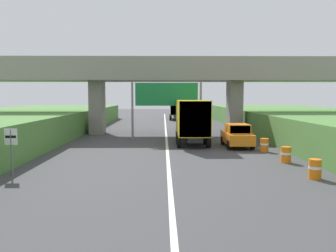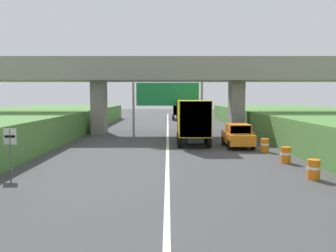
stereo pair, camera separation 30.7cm
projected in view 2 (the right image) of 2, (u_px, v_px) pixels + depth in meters
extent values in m
cube|color=white|center=(168.00, 142.00, 28.24)|extent=(0.20, 91.45, 0.01)
cube|color=gray|center=(168.00, 76.00, 34.15)|extent=(40.00, 4.80, 1.10)
cube|color=gray|center=(168.00, 62.00, 31.84)|extent=(40.00, 0.36, 1.10)
cube|color=gray|center=(168.00, 66.00, 36.26)|extent=(40.00, 0.36, 1.10)
cube|color=gray|center=(100.00, 107.00, 34.43)|extent=(1.30, 2.20, 5.26)
cube|color=gray|center=(237.00, 107.00, 34.41)|extent=(1.30, 2.20, 5.26)
cylinder|color=slate|center=(134.00, 111.00, 28.60)|extent=(0.18, 0.18, 4.96)
cylinder|color=slate|center=(202.00, 111.00, 28.59)|extent=(0.18, 0.18, 4.96)
cube|color=#167238|center=(168.00, 94.00, 28.47)|extent=(5.20, 0.12, 1.90)
cube|color=white|center=(168.00, 94.00, 28.46)|extent=(4.89, 0.01, 1.67)
cylinder|color=slate|center=(11.00, 152.00, 16.18)|extent=(0.08, 0.08, 2.20)
cube|color=white|center=(11.00, 136.00, 16.10)|extent=(0.60, 0.03, 0.76)
cube|color=black|center=(10.00, 137.00, 16.08)|extent=(0.50, 0.01, 0.12)
cube|color=black|center=(192.00, 135.00, 27.42)|extent=(1.10, 7.30, 0.36)
cube|color=gold|center=(190.00, 118.00, 29.90)|extent=(2.10, 2.10, 2.10)
cube|color=#2D3842|center=(190.00, 114.00, 30.89)|extent=(1.89, 0.06, 0.90)
cube|color=gold|center=(194.00, 117.00, 26.25)|extent=(2.30, 5.20, 2.60)
cube|color=#A88D16|center=(196.00, 119.00, 23.67)|extent=(2.21, 0.04, 2.50)
cylinder|color=black|center=(179.00, 134.00, 30.03)|extent=(0.30, 0.96, 0.96)
cylinder|color=black|center=(201.00, 134.00, 30.02)|extent=(0.30, 0.96, 0.96)
cylinder|color=black|center=(180.00, 141.00, 24.96)|extent=(0.30, 0.96, 0.96)
cylinder|color=black|center=(210.00, 141.00, 24.96)|extent=(0.30, 0.96, 0.96)
cylinder|color=black|center=(179.00, 138.00, 26.65)|extent=(0.30, 0.96, 0.96)
cylinder|color=black|center=(207.00, 138.00, 26.65)|extent=(0.30, 0.96, 0.96)
cube|color=black|center=(180.00, 115.00, 55.78)|extent=(1.10, 7.30, 0.36)
cube|color=black|center=(180.00, 107.00, 58.26)|extent=(2.10, 2.10, 2.10)
cube|color=#2D3842|center=(180.00, 105.00, 59.25)|extent=(1.89, 0.06, 0.90)
cube|color=#B7B7B2|center=(180.00, 106.00, 54.60)|extent=(2.30, 5.20, 2.60)
cube|color=gray|center=(181.00, 107.00, 52.03)|extent=(2.21, 0.04, 2.50)
cylinder|color=black|center=(174.00, 116.00, 58.38)|extent=(0.30, 0.96, 0.96)
cylinder|color=black|center=(185.00, 116.00, 58.38)|extent=(0.30, 0.96, 0.96)
cylinder|color=black|center=(174.00, 117.00, 53.32)|extent=(0.30, 0.96, 0.96)
cylinder|color=black|center=(188.00, 117.00, 53.32)|extent=(0.30, 0.96, 0.96)
cylinder|color=black|center=(174.00, 117.00, 55.01)|extent=(0.30, 0.96, 0.96)
cylinder|color=black|center=(187.00, 117.00, 55.00)|extent=(0.30, 0.96, 0.96)
cube|color=orange|center=(238.00, 138.00, 25.21)|extent=(1.76, 4.10, 0.76)
cube|color=orange|center=(239.00, 128.00, 25.00)|extent=(1.56, 1.90, 0.64)
cube|color=#2D3842|center=(241.00, 130.00, 24.08)|extent=(1.44, 0.06, 0.54)
cylinder|color=black|center=(224.00, 141.00, 26.51)|extent=(0.22, 0.64, 0.64)
cylinder|color=black|center=(245.00, 141.00, 26.51)|extent=(0.22, 0.64, 0.64)
cylinder|color=black|center=(230.00, 145.00, 23.98)|extent=(0.22, 0.64, 0.64)
cylinder|color=black|center=(253.00, 145.00, 23.97)|extent=(0.22, 0.64, 0.64)
cylinder|color=orange|center=(314.00, 169.00, 15.41)|extent=(0.56, 0.56, 0.90)
cylinder|color=white|center=(314.00, 168.00, 15.40)|extent=(0.57, 0.57, 0.12)
cylinder|color=orange|center=(286.00, 155.00, 19.23)|extent=(0.56, 0.56, 0.90)
cylinder|color=white|center=(286.00, 154.00, 19.22)|extent=(0.57, 0.57, 0.12)
cylinder|color=orange|center=(265.00, 145.00, 23.05)|extent=(0.56, 0.56, 0.90)
cylinder|color=white|center=(265.00, 144.00, 23.05)|extent=(0.57, 0.57, 0.12)
cylinder|color=orange|center=(252.00, 138.00, 26.88)|extent=(0.56, 0.56, 0.90)
cylinder|color=white|center=(252.00, 137.00, 26.87)|extent=(0.57, 0.57, 0.12)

